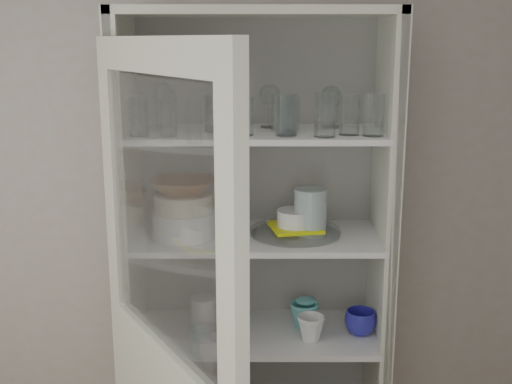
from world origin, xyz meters
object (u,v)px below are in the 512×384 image
at_px(mug_blue, 360,322).
at_px(mug_white, 311,328).
at_px(glass_platter, 295,231).
at_px(measuring_cups, 206,333).
at_px(goblet_2, 332,107).
at_px(grey_bowl_stack, 310,212).
at_px(plate_stack_front, 184,224).
at_px(mug_teal, 304,315).
at_px(goblet_1, 270,104).
at_px(terracotta_bowl, 183,186).
at_px(goblet_0, 164,103).
at_px(teal_jar, 306,312).
at_px(cream_bowl, 183,202).
at_px(white_ramekin, 296,218).
at_px(pantry_cabinet, 256,305).
at_px(yellow_trivet, 295,227).
at_px(goblet_3, 331,105).
at_px(plate_stack_back, 190,214).
at_px(white_canister, 203,311).

height_order(mug_blue, mug_white, mug_white).
bearing_deg(glass_platter, measuring_cups, -167.89).
bearing_deg(mug_blue, goblet_2, 109.71).
xyz_separation_m(grey_bowl_stack, mug_white, (0.00, -0.08, -0.44)).
bearing_deg(mug_blue, plate_stack_front, 161.35).
xyz_separation_m(mug_blue, mug_teal, (-0.22, 0.05, 0.00)).
xyz_separation_m(goblet_1, terracotta_bowl, (-0.33, -0.12, -0.30)).
bearing_deg(goblet_0, teal_jar, -6.09).
xyz_separation_m(cream_bowl, white_ramekin, (0.43, 0.03, -0.07)).
bearing_deg(cream_bowl, goblet_1, 19.54).
relative_size(pantry_cabinet, mug_blue, 17.10).
xyz_separation_m(yellow_trivet, teal_jar, (0.05, 0.06, -0.38)).
relative_size(white_ramekin, mug_teal, 1.25).
xyz_separation_m(terracotta_bowl, mug_white, (0.48, -0.06, -0.55)).
height_order(goblet_3, plate_stack_front, goblet_3).
xyz_separation_m(plate_stack_back, glass_platter, (0.42, -0.14, -0.03)).
xyz_separation_m(goblet_3, teal_jar, (-0.08, -0.01, -0.84)).
xyz_separation_m(goblet_0, mug_white, (0.57, -0.21, -0.84)).
bearing_deg(cream_bowl, mug_white, -7.39).
height_order(cream_bowl, white_ramekin, cream_bowl).
bearing_deg(measuring_cups, teal_jar, 18.21).
bearing_deg(goblet_0, mug_teal, -10.29).
xyz_separation_m(plate_stack_front, yellow_trivet, (0.43, 0.03, -0.02)).
bearing_deg(white_ramekin, yellow_trivet, 0.00).
distance_m(mug_white, measuring_cups, 0.41).
xyz_separation_m(pantry_cabinet, mug_white, (0.21, -0.15, -0.03)).
xyz_separation_m(goblet_2, cream_bowl, (-0.57, -0.14, -0.34)).
bearing_deg(goblet_2, mug_teal, -135.68).
bearing_deg(plate_stack_back, measuring_cups, -71.06).
bearing_deg(white_ramekin, glass_platter, 0.00).
bearing_deg(teal_jar, yellow_trivet, -131.83).
bearing_deg(measuring_cups, mug_white, -2.31).
bearing_deg(glass_platter, white_canister, 173.52).
bearing_deg(measuring_cups, yellow_trivet, 12.11).
bearing_deg(mug_blue, pantry_cabinet, 148.44).
bearing_deg(grey_bowl_stack, glass_platter, 170.33).
xyz_separation_m(plate_stack_front, cream_bowl, (0.00, 0.00, 0.08)).
height_order(pantry_cabinet, mug_white, pantry_cabinet).
relative_size(cream_bowl, yellow_trivet, 1.20).
bearing_deg(mug_blue, cream_bowl, 161.35).
height_order(plate_stack_back, teal_jar, plate_stack_back).
relative_size(cream_bowl, measuring_cups, 1.97).
bearing_deg(goblet_0, white_canister, -27.50).
distance_m(goblet_0, plate_stack_back, 0.46).
distance_m(goblet_3, plate_stack_back, 0.71).
relative_size(plate_stack_back, mug_teal, 1.73).
bearing_deg(mug_white, white_canister, -174.16).
distance_m(goblet_3, glass_platter, 0.50).
height_order(mug_blue, mug_teal, mug_teal).
height_order(goblet_3, terracotta_bowl, goblet_3).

